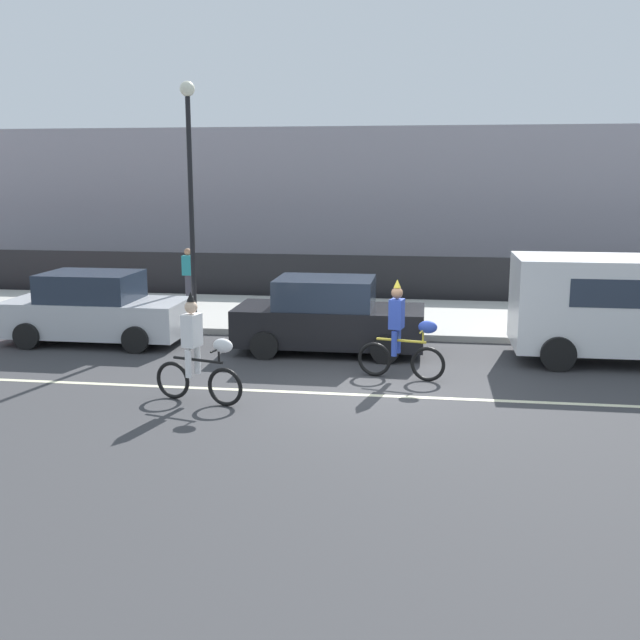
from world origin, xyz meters
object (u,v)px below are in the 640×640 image
at_px(parade_cyclist_zebra, 198,355).
at_px(parked_car_black, 328,317).
at_px(parade_cyclist_cobalt, 402,336).
at_px(parked_car_silver, 95,309).
at_px(pedestrian_onlooker, 188,275).
at_px(street_lamp_post, 190,168).

relative_size(parade_cyclist_zebra, parked_car_black, 0.47).
distance_m(parade_cyclist_cobalt, parked_car_silver, 7.44).
height_order(parade_cyclist_cobalt, parked_car_black, parade_cyclist_cobalt).
height_order(parade_cyclist_zebra, pedestrian_onlooker, parade_cyclist_zebra).
bearing_deg(parade_cyclist_cobalt, parked_car_black, 130.24).
bearing_deg(parked_car_black, parked_car_silver, 178.59).
bearing_deg(parked_car_silver, parade_cyclist_cobalt, -16.53).
relative_size(parked_car_silver, pedestrian_onlooker, 2.53).
bearing_deg(street_lamp_post, parade_cyclist_zebra, -71.71).
height_order(parked_car_silver, pedestrian_onlooker, pedestrian_onlooker).
xyz_separation_m(parked_car_silver, pedestrian_onlooker, (0.81, 4.39, 0.23)).
height_order(parade_cyclist_zebra, parked_car_black, parade_cyclist_zebra).
bearing_deg(parade_cyclist_zebra, parked_car_silver, 132.30).
xyz_separation_m(parade_cyclist_cobalt, pedestrian_onlooker, (-6.32, 6.50, 0.17)).
relative_size(parked_car_black, pedestrian_onlooker, 2.53).
bearing_deg(parade_cyclist_cobalt, parked_car_silver, 163.47).
relative_size(parked_car_silver, parked_car_black, 1.00).
xyz_separation_m(parade_cyclist_cobalt, parked_car_silver, (-7.13, 2.12, -0.06)).
height_order(street_lamp_post, pedestrian_onlooker, street_lamp_post).
xyz_separation_m(parade_cyclist_cobalt, street_lamp_post, (-5.31, 3.85, 3.15)).
bearing_deg(pedestrian_onlooker, parade_cyclist_zebra, -70.91).
bearing_deg(street_lamp_post, parked_car_silver, -136.30).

